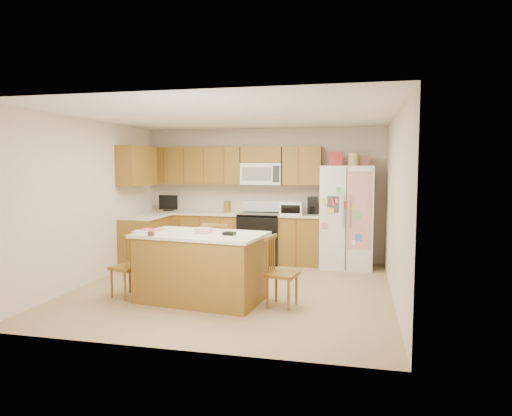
% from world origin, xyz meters
% --- Properties ---
extents(ground, '(4.50, 4.50, 0.00)m').
position_xyz_m(ground, '(0.00, 0.00, 0.00)').
color(ground, '#9B745A').
rests_on(ground, ground).
extents(room_shell, '(4.60, 4.60, 2.52)m').
position_xyz_m(room_shell, '(0.00, 0.00, 1.44)').
color(room_shell, beige).
rests_on(room_shell, ground).
extents(cabinetry, '(3.36, 1.56, 2.15)m').
position_xyz_m(cabinetry, '(-0.98, 1.79, 0.91)').
color(cabinetry, olive).
rests_on(cabinetry, ground).
extents(stove, '(0.76, 0.65, 1.13)m').
position_xyz_m(stove, '(0.00, 1.94, 0.47)').
color(stove, black).
rests_on(stove, ground).
extents(refrigerator, '(0.90, 0.79, 2.04)m').
position_xyz_m(refrigerator, '(1.57, 1.87, 0.92)').
color(refrigerator, white).
rests_on(refrigerator, ground).
extents(island, '(1.82, 1.17, 1.00)m').
position_xyz_m(island, '(-0.26, -0.63, 0.46)').
color(island, olive).
rests_on(island, ground).
extents(windsor_chair_left, '(0.48, 0.49, 0.89)m').
position_xyz_m(windsor_chair_left, '(-1.28, -0.70, 0.42)').
color(windsor_chair_left, olive).
rests_on(windsor_chair_left, ground).
extents(windsor_chair_back, '(0.43, 0.41, 0.97)m').
position_xyz_m(windsor_chair_back, '(-0.24, 0.06, 0.46)').
color(windsor_chair_back, olive).
rests_on(windsor_chair_back, ground).
extents(windsor_chair_right, '(0.44, 0.45, 0.91)m').
position_xyz_m(windsor_chair_right, '(0.81, -0.64, 0.43)').
color(windsor_chair_right, olive).
rests_on(windsor_chair_right, ground).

